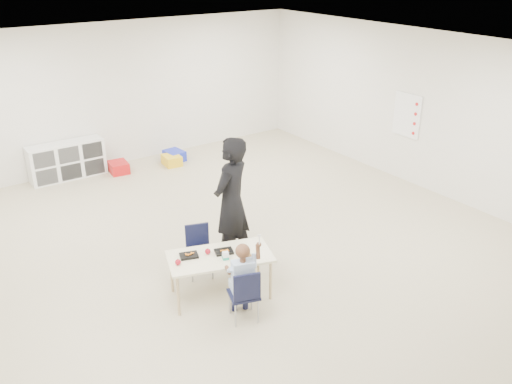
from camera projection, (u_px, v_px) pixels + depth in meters
room at (244, 161)px, 7.28m from camera, size 9.00×9.02×2.80m
table at (220, 275)px, 6.74m from camera, size 1.40×0.99×0.58m
chair_near at (244, 293)px, 6.29m from camera, size 0.42×0.41×0.70m
chair_far at (200, 252)px, 7.15m from camera, size 0.42×0.41×0.70m
child at (243, 279)px, 6.21m from camera, size 0.58×0.58×1.10m
lunch_tray_near at (224, 252)px, 6.68m from camera, size 0.26×0.22×0.03m
lunch_tray_far at (189, 256)px, 6.59m from camera, size 0.26×0.22×0.03m
milk_carton at (226, 256)px, 6.52m from camera, size 0.09×0.09×0.10m
bread_roll at (247, 254)px, 6.59m from camera, size 0.09×0.09×0.07m
apple_near at (208, 251)px, 6.64m from camera, size 0.07×0.07×0.07m
apple_far at (178, 262)px, 6.41m from camera, size 0.07×0.07×0.07m
cubby_shelf at (67, 160)px, 10.28m from camera, size 1.40×0.40×0.70m
rules_poster at (407, 115)px, 9.87m from camera, size 0.02×0.60×0.80m
adult at (231, 202)px, 7.24m from camera, size 0.79×0.69×1.82m
bin_red at (119, 167)px, 10.62m from camera, size 0.38×0.47×0.21m
bin_yellow at (172, 160)px, 11.00m from camera, size 0.35×0.44×0.20m
bin_blue at (174, 156)px, 11.24m from camera, size 0.38×0.46×0.21m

